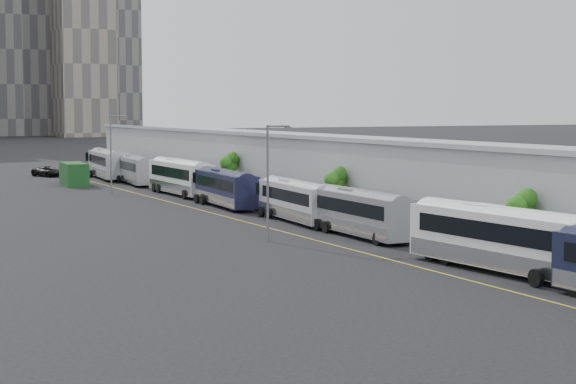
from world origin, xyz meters
TOP-DOWN VIEW (x-y plane):
  - sidewalk at (9.00, 55.00)m, footprint 10.00×170.00m
  - lane_line at (-1.50, 55.00)m, footprint 0.12×160.00m
  - depot at (12.99, 55.00)m, footprint 12.45×160.40m
  - bus_2 at (1.82, 32.59)m, footprint 3.88×13.72m
  - bus_3 at (2.40, 49.75)m, footprint 2.85×12.44m
  - bus_4 at (2.52, 60.59)m, footprint 3.46×12.40m
  - bus_5 at (1.82, 74.60)m, footprint 3.47×12.78m
  - bus_6 at (2.28, 88.75)m, footprint 3.05×13.76m
  - bus_7 at (2.39, 105.67)m, footprint 3.67×12.86m
  - bus_8 at (1.72, 116.35)m, footprint 3.99×13.96m
  - tree_1 at (5.84, 35.59)m, footprint 1.92×1.92m
  - tree_2 at (5.88, 59.93)m, footprint 1.83×1.83m
  - tree_3 at (5.87, 83.34)m, footprint 1.85×1.85m
  - street_lamp_near at (-4.76, 50.69)m, footprint 2.04×0.22m
  - street_lamp_far at (-4.35, 92.76)m, footprint 2.04×0.22m
  - shipping_container at (-5.16, 107.22)m, footprint 3.18×7.02m
  - suv at (-4.59, 124.40)m, footprint 4.35×5.85m

SIDE VIEW (x-z plane):
  - lane_line at x=-1.50m, z-range 0.00..0.02m
  - sidewalk at x=9.00m, z-range 0.00..0.12m
  - suv at x=-4.59m, z-range 0.00..1.48m
  - shipping_container at x=-5.16m, z-range 0.00..2.88m
  - bus_4 at x=2.52m, z-range -0.28..3.30m
  - bus_3 at x=2.40m, z-range -0.28..3.34m
  - bus_5 at x=1.82m, z-range -0.29..3.40m
  - bus_7 at x=2.39m, z-range -0.29..3.42m
  - bus_2 at x=1.82m, z-range -0.31..3.65m
  - bus_6 at x=2.28m, z-range -0.31..3.71m
  - bus_8 at x=1.72m, z-range -0.31..3.71m
  - tree_1 at x=5.84m, z-range 1.22..5.64m
  - tree_2 at x=5.88m, z-range 1.28..5.74m
  - depot at x=12.99m, z-range -0.09..7.11m
  - tree_3 at x=5.87m, z-range 1.41..6.16m
  - street_lamp_near at x=-4.76m, z-range 0.68..9.27m
  - street_lamp_far at x=-4.35m, z-range 0.69..9.65m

